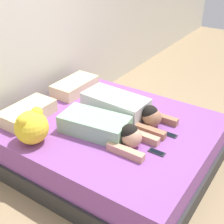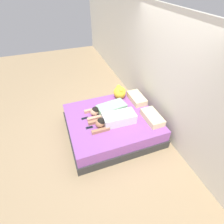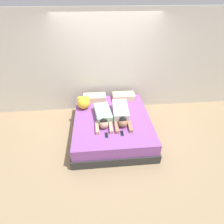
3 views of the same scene
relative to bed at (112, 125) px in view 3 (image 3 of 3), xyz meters
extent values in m
plane|color=#9E8460|center=(0.00, 0.00, -0.23)|extent=(12.00, 12.00, 0.00)
cube|color=beige|center=(0.00, 1.17, 1.07)|extent=(12.00, 0.06, 2.60)
cube|color=#2D2D2D|center=(0.00, 0.00, -0.13)|extent=(1.78, 2.04, 0.21)
cube|color=#8C4C9E|center=(0.00, 0.00, 0.11)|extent=(1.72, 1.98, 0.27)
cube|color=beige|center=(-0.39, 0.81, 0.31)|extent=(0.58, 0.31, 0.14)
cube|color=beige|center=(0.39, 0.81, 0.31)|extent=(0.58, 0.31, 0.14)
cube|color=#8CBF99|center=(-0.20, 0.07, 0.33)|extent=(0.42, 0.70, 0.18)
sphere|color=tan|center=(-0.20, -0.35, 0.34)|extent=(0.19, 0.19, 0.19)
sphere|color=black|center=(-0.20, -0.33, 0.38)|extent=(0.16, 0.16, 0.16)
cube|color=tan|center=(-0.35, -0.37, 0.28)|extent=(0.07, 0.36, 0.07)
cube|color=tan|center=(-0.06, -0.37, 0.28)|extent=(0.07, 0.36, 0.07)
cube|color=silver|center=(0.20, 0.09, 0.35)|extent=(0.37, 0.71, 0.22)
sphere|color=#A37051|center=(0.20, -0.35, 0.34)|extent=(0.19, 0.19, 0.19)
sphere|color=black|center=(0.20, -0.32, 0.38)|extent=(0.17, 0.17, 0.17)
cube|color=#A37051|center=(0.06, -0.37, 0.28)|extent=(0.07, 0.38, 0.07)
cube|color=#A37051|center=(0.35, -0.37, 0.28)|extent=(0.07, 0.38, 0.07)
cube|color=#2D2D33|center=(-0.17, -0.59, 0.25)|extent=(0.06, 0.15, 0.01)
cube|color=black|center=(-0.17, -0.59, 0.25)|extent=(0.05, 0.13, 0.00)
cube|color=#2D2D33|center=(0.15, -0.57, 0.25)|extent=(0.06, 0.15, 0.01)
cube|color=black|center=(0.15, -0.57, 0.25)|extent=(0.05, 0.13, 0.00)
sphere|color=yellow|center=(-0.65, 0.45, 0.40)|extent=(0.31, 0.31, 0.31)
sphere|color=yellow|center=(-0.74, 0.45, 0.52)|extent=(0.11, 0.11, 0.11)
sphere|color=yellow|center=(-0.57, 0.45, 0.52)|extent=(0.11, 0.11, 0.11)
camera|label=1|loc=(-2.24, -1.49, 1.96)|focal=50.00mm
camera|label=2|loc=(2.79, -1.02, 2.87)|focal=28.00mm
camera|label=3|loc=(-0.29, -3.20, 2.69)|focal=28.00mm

